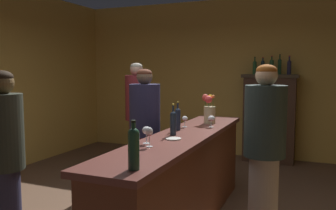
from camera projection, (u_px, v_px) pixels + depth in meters
The scene contains 21 objects.
wall_back at pixel (226, 78), 6.80m from camera, with size 6.02×0.12×2.97m, color gold.
bar_counter at pixel (182, 182), 3.60m from camera, with size 0.56×3.02×0.99m.
display_cabinet at pixel (269, 116), 6.25m from camera, with size 0.96×0.43×1.56m.
wine_bottle_chardonnay at pixel (134, 147), 2.29m from camera, with size 0.08×0.08×0.33m.
wine_bottle_syrah at pixel (178, 118), 3.79m from camera, with size 0.06×0.06×0.31m.
wine_bottle_rose at pixel (173, 122), 3.51m from camera, with size 0.06×0.06×0.32m.
wine_glass_front at pixel (185, 119), 4.00m from camera, with size 0.07×0.07×0.13m.
wine_glass_mid at pixel (146, 131), 3.11m from camera, with size 0.08×0.08×0.15m.
wine_glass_rear at pixel (149, 133), 2.97m from camera, with size 0.06×0.06×0.17m.
wine_glass_spare at pixel (211, 119), 4.00m from camera, with size 0.08×0.08×0.13m.
flower_arrangement at pixel (209, 110), 4.28m from camera, with size 0.17×0.17×0.36m.
cheese_plate at pixel (173, 139), 3.30m from camera, with size 0.15×0.15×0.01m, color white.
display_bottle_left at pixel (255, 67), 6.27m from camera, with size 0.07×0.07×0.31m.
display_bottle_midleft at pixel (263, 67), 6.22m from camera, with size 0.07×0.07×0.30m.
display_bottle_center at pixel (272, 66), 6.16m from camera, with size 0.08×0.08×0.33m.
display_bottle_midright at pixel (280, 66), 6.10m from camera, with size 0.06×0.06×0.35m.
display_bottle_right at pixel (289, 66), 6.04m from camera, with size 0.07×0.07×0.32m.
patron_near_entrance at pixel (5, 160), 2.82m from camera, with size 0.31×0.31×1.64m.
patron_by_cabinet at pixel (137, 114), 5.39m from camera, with size 0.35×0.35×1.74m.
patron_redhead at pixel (145, 131), 4.22m from camera, with size 0.37×0.37×1.65m.
bartender at pixel (264, 148), 3.23m from camera, with size 0.38×0.38×1.69m.
Camera 1 is at (1.60, -3.38, 1.64)m, focal length 37.52 mm.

